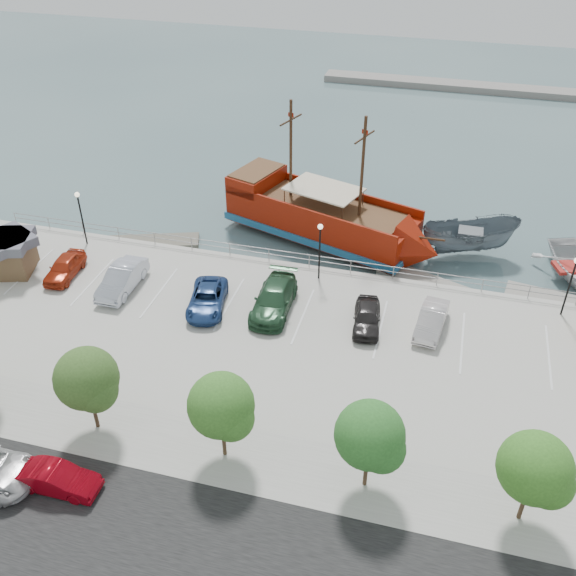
# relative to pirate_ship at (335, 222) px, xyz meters

# --- Properties ---
(ground) EXTENTS (160.00, 160.00, 0.00)m
(ground) POSITION_rel_pirate_ship_xyz_m (0.23, -13.07, -1.87)
(ground) COLOR #3F575C
(street) EXTENTS (100.00, 8.00, 0.04)m
(street) POSITION_rel_pirate_ship_xyz_m (0.23, -29.07, -0.86)
(street) COLOR black
(street) RESTS_ON land_slab
(sidewalk) EXTENTS (100.00, 4.00, 0.05)m
(sidewalk) POSITION_rel_pirate_ship_xyz_m (0.23, -23.07, -0.86)
(sidewalk) COLOR #9A9890
(sidewalk) RESTS_ON land_slab
(seawall_railing) EXTENTS (50.00, 0.06, 1.00)m
(seawall_railing) POSITION_rel_pirate_ship_xyz_m (0.23, -5.27, -0.35)
(seawall_railing) COLOR gray
(seawall_railing) RESTS_ON land_slab
(far_shore) EXTENTS (40.00, 3.00, 0.80)m
(far_shore) POSITION_rel_pirate_ship_xyz_m (10.23, 41.93, -1.47)
(far_shore) COLOR gray
(far_shore) RESTS_ON ground
(pirate_ship) EXTENTS (18.04, 9.99, 11.18)m
(pirate_ship) POSITION_rel_pirate_ship_xyz_m (0.00, 0.00, 0.00)
(pirate_ship) COLOR maroon
(pirate_ship) RESTS_ON ground
(patrol_boat) EXTENTS (7.89, 5.08, 2.86)m
(patrol_boat) POSITION_rel_pirate_ship_xyz_m (10.15, 0.78, -0.44)
(patrol_boat) COLOR slate
(patrol_boat) RESTS_ON ground
(dock_west) EXTENTS (7.29, 4.21, 0.40)m
(dock_west) POSITION_rel_pirate_ship_xyz_m (-13.64, -3.87, -1.67)
(dock_west) COLOR #666254
(dock_west) RESTS_ON ground
(dock_mid) EXTENTS (6.90, 4.18, 0.38)m
(dock_mid) POSITION_rel_pirate_ship_xyz_m (7.32, -3.87, -1.68)
(dock_mid) COLOR gray
(dock_mid) RESTS_ON ground
(dock_east) EXTENTS (6.95, 2.96, 0.38)m
(dock_east) POSITION_rel_pirate_ship_xyz_m (16.31, -3.87, -1.68)
(dock_east) COLOR gray
(dock_east) RESTS_ON ground
(shed) EXTENTS (4.14, 4.14, 2.75)m
(shed) POSITION_rel_pirate_ship_xyz_m (-20.94, -11.30, 0.59)
(shed) COLOR brown
(shed) RESTS_ON land_slab
(street_sedan) EXTENTS (4.04, 1.47, 1.32)m
(street_sedan) POSITION_rel_pirate_ship_xyz_m (-7.57, -27.03, -0.21)
(street_sedan) COLOR maroon
(street_sedan) RESTS_ON street
(lamp_post_left) EXTENTS (0.36, 0.36, 4.28)m
(lamp_post_left) POSITION_rel_pirate_ship_xyz_m (-17.77, -6.57, 2.07)
(lamp_post_left) COLOR black
(lamp_post_left) RESTS_ON land_slab
(lamp_post_mid) EXTENTS (0.36, 0.36, 4.28)m
(lamp_post_mid) POSITION_rel_pirate_ship_xyz_m (0.23, -6.57, 2.07)
(lamp_post_mid) COLOR black
(lamp_post_mid) RESTS_ON land_slab
(lamp_post_right) EXTENTS (0.36, 0.36, 4.28)m
(lamp_post_right) POSITION_rel_pirate_ship_xyz_m (16.23, -6.57, 2.07)
(lamp_post_right) COLOR black
(lamp_post_right) RESTS_ON land_slab
(tree_c) EXTENTS (3.30, 3.20, 5.00)m
(tree_c) POSITION_rel_pirate_ship_xyz_m (-7.62, -23.14, 2.42)
(tree_c) COLOR #473321
(tree_c) RESTS_ON sidewalk
(tree_d) EXTENTS (3.30, 3.20, 5.00)m
(tree_d) POSITION_rel_pirate_ship_xyz_m (-0.62, -23.14, 2.42)
(tree_d) COLOR #473321
(tree_d) RESTS_ON sidewalk
(tree_e) EXTENTS (3.30, 3.20, 5.00)m
(tree_e) POSITION_rel_pirate_ship_xyz_m (6.38, -23.14, 2.42)
(tree_e) COLOR #473321
(tree_e) RESTS_ON sidewalk
(tree_f) EXTENTS (3.30, 3.20, 5.00)m
(tree_f) POSITION_rel_pirate_ship_xyz_m (13.38, -23.14, 2.42)
(tree_f) COLOR #473321
(tree_f) RESTS_ON sidewalk
(parked_car_a) EXTENTS (2.01, 4.28, 1.42)m
(parked_car_a) POSITION_rel_pirate_ship_xyz_m (-16.93, -10.88, -0.16)
(parked_car_a) COLOR #A52A11
(parked_car_a) RESTS_ON land_slab
(parked_car_b) EXTENTS (1.76, 4.97, 1.63)m
(parked_car_b) POSITION_rel_pirate_ship_xyz_m (-12.30, -11.32, -0.06)
(parked_car_b) COLOR #B5BAC9
(parked_car_b) RESTS_ON land_slab
(parked_car_c) EXTENTS (3.18, 5.19, 1.34)m
(parked_car_c) POSITION_rel_pirate_ship_xyz_m (-6.00, -11.81, -0.20)
(parked_car_c) COLOR navy
(parked_car_c) RESTS_ON land_slab
(parked_car_d) EXTENTS (2.50, 5.74, 1.64)m
(parked_car_d) POSITION_rel_pirate_ship_xyz_m (-1.76, -10.88, -0.05)
(parked_car_d) COLOR #244A2E
(parked_car_d) RESTS_ON land_slab
(parked_car_e) EXTENTS (2.13, 4.27, 1.40)m
(parked_car_e) POSITION_rel_pirate_ship_xyz_m (4.31, -11.03, -0.17)
(parked_car_e) COLOR black
(parked_car_e) RESTS_ON land_slab
(parked_car_f) EXTENTS (1.98, 4.46, 1.42)m
(parked_car_f) POSITION_rel_pirate_ship_xyz_m (8.23, -10.34, -0.16)
(parked_car_f) COLOR silver
(parked_car_f) RESTS_ON land_slab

